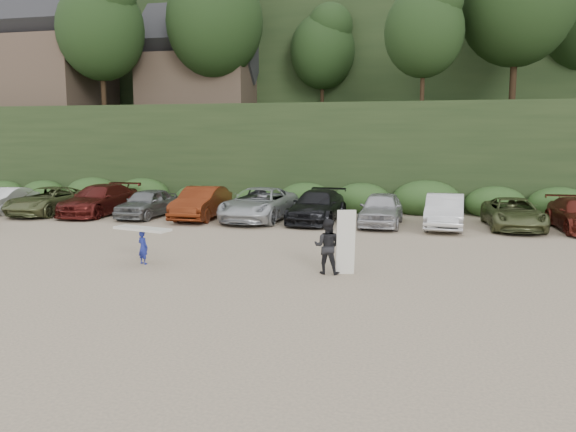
# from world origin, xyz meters

# --- Properties ---
(ground) EXTENTS (120.00, 120.00, 0.00)m
(ground) POSITION_xyz_m (0.00, 0.00, 0.00)
(ground) COLOR tan
(ground) RESTS_ON ground
(hillside_backdrop) EXTENTS (90.00, 41.50, 28.00)m
(hillside_backdrop) POSITION_xyz_m (-0.26, 35.93, 11.22)
(hillside_backdrop) COLOR black
(hillside_backdrop) RESTS_ON ground
(parked_cars) EXTENTS (39.93, 5.95, 1.61)m
(parked_cars) POSITION_xyz_m (-2.73, 10.05, 0.76)
(parked_cars) COLOR silver
(parked_cars) RESTS_ON ground
(child_surfer) EXTENTS (2.07, 1.05, 1.20)m
(child_surfer) POSITION_xyz_m (-4.76, 0.08, 0.81)
(child_surfer) COLOR navy
(child_surfer) RESTS_ON ground
(adult_surfer) EXTENTS (1.28, 0.67, 1.97)m
(adult_surfer) POSITION_xyz_m (1.29, 0.13, 0.85)
(adult_surfer) COLOR black
(adult_surfer) RESTS_ON ground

